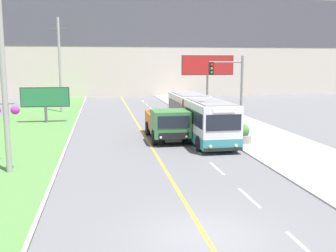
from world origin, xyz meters
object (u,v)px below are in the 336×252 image
object	(u,v)px
utility_pole_near	(3,73)
planter_round_near	(243,134)
city_bus	(199,117)
utility_pole_far	(60,65)
billboard_large	(208,67)
traffic_light_mast	(232,90)
billboard_small	(45,98)
planter_round_third	(216,120)
dump_truck	(168,125)
planter_round_second	(228,126)

from	to	relation	value
utility_pole_near	planter_round_near	bearing A→B (deg)	18.62
city_bus	utility_pole_far	distance (m)	20.89
billboard_large	planter_round_near	xyz separation A→B (m)	(-3.17, -20.85, -4.34)
city_bus	traffic_light_mast	world-z (taller)	traffic_light_mast
utility_pole_near	billboard_small	bearing A→B (deg)	91.32
planter_round_near	utility_pole_near	bearing A→B (deg)	-161.38
traffic_light_mast	planter_round_third	bearing A→B (deg)	80.25
planter_round_near	city_bus	bearing A→B (deg)	127.64
city_bus	traffic_light_mast	size ratio (longest dim) A/B	2.08
dump_truck	planter_round_third	world-z (taller)	dump_truck
planter_round_second	utility_pole_near	bearing A→B (deg)	-149.77
billboard_small	planter_round_third	xyz separation A→B (m)	(14.82, -5.10, -1.66)
planter_round_near	planter_round_third	world-z (taller)	planter_round_near
planter_round_second	planter_round_near	bearing A→B (deg)	-91.61
dump_truck	planter_round_third	size ratio (longest dim) A/B	5.02
utility_pole_near	utility_pole_far	xyz separation A→B (m)	(0.29, 24.85, 0.21)
utility_pole_far	billboard_small	distance (m)	8.40
city_bus	planter_round_third	size ratio (longest dim) A/B	9.52
city_bus	billboard_small	bearing A→B (deg)	143.27
utility_pole_near	utility_pole_far	distance (m)	24.85
utility_pole_far	planter_round_second	xyz separation A→B (m)	(14.05, -16.49, -4.60)
city_bus	billboard_large	xyz separation A→B (m)	(5.54, 17.78, 3.46)
utility_pole_near	traffic_light_mast	distance (m)	13.58
billboard_large	planter_round_second	bearing A→B (deg)	-100.08
utility_pole_far	billboard_large	xyz separation A→B (m)	(17.12, 0.79, -0.26)
city_bus	planter_round_near	size ratio (longest dim) A/B	9.45
traffic_light_mast	billboard_large	xyz separation A→B (m)	(4.40, 21.95, 1.20)
utility_pole_near	planter_round_near	xyz separation A→B (m)	(14.24, 4.80, -4.39)
billboard_large	utility_pole_far	bearing A→B (deg)	-177.35
dump_truck	utility_pole_far	size ratio (longest dim) A/B	0.63
traffic_light_mast	billboard_small	size ratio (longest dim) A/B	1.36
traffic_light_mast	billboard_large	bearing A→B (deg)	78.66
city_bus	billboard_large	bearing A→B (deg)	72.69
city_bus	utility_pole_near	distance (m)	14.67
utility_pole_near	traffic_light_mast	size ratio (longest dim) A/B	1.80
billboard_small	billboard_large	bearing A→B (deg)	25.84
city_bus	dump_truck	xyz separation A→B (m)	(-2.53, -1.30, -0.34)
dump_truck	traffic_light_mast	distance (m)	5.34
billboard_small	planter_round_second	bearing A→B (deg)	-30.46
utility_pole_far	planter_round_near	world-z (taller)	utility_pole_far
billboard_large	city_bus	bearing A→B (deg)	-107.31
billboard_small	planter_round_third	distance (m)	15.76
billboard_large	planter_round_third	size ratio (longest dim) A/B	4.89
utility_pole_near	planter_round_third	world-z (taller)	utility_pole_near
planter_round_near	utility_pole_far	bearing A→B (deg)	124.82
dump_truck	planter_round_second	xyz separation A→B (m)	(5.00, 1.79, -0.54)
planter_round_second	billboard_small	bearing A→B (deg)	149.54
planter_round_second	planter_round_third	world-z (taller)	planter_round_second
traffic_light_mast	planter_round_second	distance (m)	5.78
utility_pole_near	utility_pole_far	world-z (taller)	utility_pole_near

